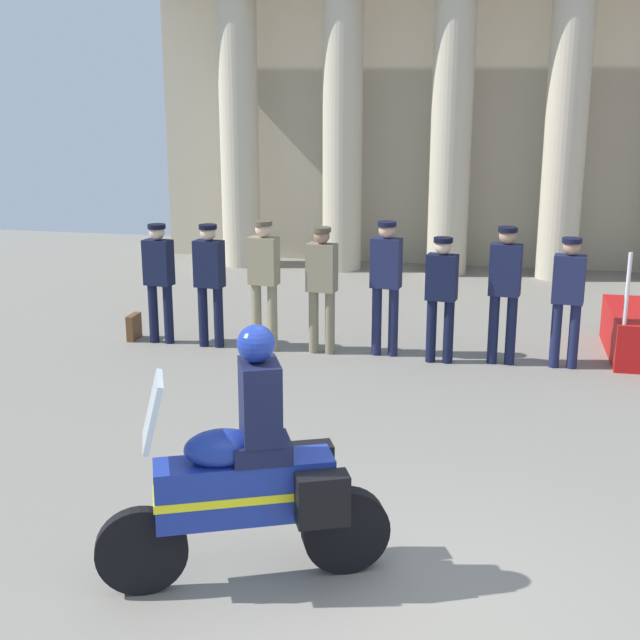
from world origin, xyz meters
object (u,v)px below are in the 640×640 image
(motorcycle_with_rider, at_px, (255,478))
(officer_in_row_7, at_px, (568,292))
(officer_in_row_0, at_px, (159,274))
(briefcase_on_ground, at_px, (134,327))
(officer_in_row_4, at_px, (386,277))
(officer_in_row_5, at_px, (441,290))
(officer_in_row_6, at_px, (505,284))
(officer_in_row_3, at_px, (322,280))
(officer_in_row_2, at_px, (264,275))
(officer_in_row_1, at_px, (209,276))

(motorcycle_with_rider, bearing_deg, officer_in_row_7, -137.36)
(motorcycle_with_rider, bearing_deg, officer_in_row_0, -85.17)
(officer_in_row_0, xyz_separation_m, briefcase_on_ground, (-0.44, 0.06, -0.80))
(officer_in_row_4, height_order, officer_in_row_5, officer_in_row_4)
(officer_in_row_0, xyz_separation_m, officer_in_row_6, (4.62, -0.01, 0.07))
(officer_in_row_0, distance_m, officer_in_row_3, 2.28)
(briefcase_on_ground, bearing_deg, officer_in_row_7, -0.77)
(officer_in_row_2, xyz_separation_m, briefcase_on_ground, (-1.94, 0.12, -0.86))
(officer_in_row_7, distance_m, motorcycle_with_rider, 6.02)
(officer_in_row_4, xyz_separation_m, officer_in_row_5, (0.73, -0.16, -0.09))
(officer_in_row_5, bearing_deg, officer_in_row_7, -167.93)
(officer_in_row_7, bearing_deg, briefcase_on_ground, 7.70)
(officer_in_row_1, distance_m, officer_in_row_4, 2.37)
(officer_in_row_5, relative_size, officer_in_row_6, 0.92)
(officer_in_row_0, height_order, briefcase_on_ground, officer_in_row_0)
(motorcycle_with_rider, bearing_deg, officer_in_row_6, -130.31)
(officer_in_row_0, xyz_separation_m, officer_in_row_7, (5.39, -0.01, 0.00))
(officer_in_row_0, xyz_separation_m, motorcycle_with_rider, (2.92, -5.50, -0.18))
(officer_in_row_4, distance_m, officer_in_row_6, 1.51)
(officer_in_row_0, xyz_separation_m, officer_in_row_5, (3.84, -0.11, -0.02))
(officer_in_row_4, bearing_deg, briefcase_on_ground, 8.26)
(officer_in_row_6, relative_size, officer_in_row_7, 1.07)
(officer_in_row_5, bearing_deg, officer_in_row_2, 7.15)
(briefcase_on_ground, bearing_deg, motorcycle_with_rider, -58.86)
(officer_in_row_7, bearing_deg, officer_in_row_6, 8.27)
(officer_in_row_3, bearing_deg, officer_in_row_0, 7.83)
(officer_in_row_3, distance_m, motorcycle_with_rider, 5.52)
(officer_in_row_2, height_order, officer_in_row_7, officer_in_row_2)
(officer_in_row_0, relative_size, officer_in_row_2, 0.94)
(officer_in_row_3, distance_m, officer_in_row_7, 3.12)
(officer_in_row_5, bearing_deg, motorcycle_with_rider, 88.84)
(officer_in_row_1, distance_m, officer_in_row_6, 3.88)
(officer_in_row_3, relative_size, motorcycle_with_rider, 0.86)
(officer_in_row_0, distance_m, officer_in_row_4, 3.11)
(officer_in_row_1, distance_m, officer_in_row_2, 0.76)
(officer_in_row_3, distance_m, officer_in_row_4, 0.84)
(officer_in_row_7, bearing_deg, officer_in_row_3, 8.67)
(officer_in_row_1, xyz_separation_m, officer_in_row_7, (4.65, 0.03, -0.01))
(officer_in_row_2, distance_m, officer_in_row_7, 3.89)
(officer_in_row_4, bearing_deg, officer_in_row_3, 13.69)
(officer_in_row_4, bearing_deg, motorcycle_with_rider, 96.57)
(briefcase_on_ground, bearing_deg, officer_in_row_5, -2.35)
(officer_in_row_5, bearing_deg, officer_in_row_1, 7.14)
(officer_in_row_5, relative_size, motorcycle_with_rider, 0.83)
(officer_in_row_4, relative_size, officer_in_row_5, 1.09)
(officer_in_row_0, height_order, officer_in_row_3, officer_in_row_3)
(officer_in_row_6, distance_m, motorcycle_with_rider, 5.75)
(officer_in_row_5, xyz_separation_m, officer_in_row_6, (0.78, 0.10, 0.09))
(officer_in_row_3, bearing_deg, officer_in_row_4, -166.31)
(motorcycle_with_rider, bearing_deg, officer_in_row_2, -98.51)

